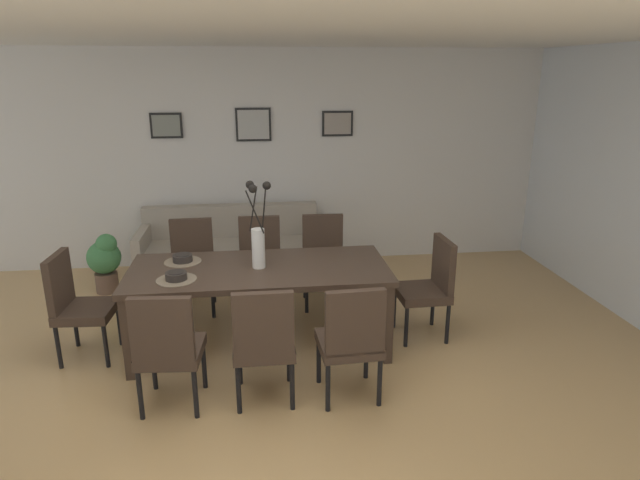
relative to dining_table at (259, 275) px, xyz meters
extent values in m
plane|color=tan|center=(-0.05, -0.95, -0.67)|extent=(9.00, 9.00, 0.00)
cube|color=silver|center=(-0.05, 2.30, 0.63)|extent=(9.00, 0.10, 2.60)
cube|color=white|center=(-0.05, -0.55, 1.97)|extent=(9.00, 7.20, 0.08)
cube|color=#3D2D23|center=(0.00, 0.00, 0.04)|extent=(2.20, 0.96, 0.05)
cube|color=#3D2D23|center=(1.04, 0.42, -0.33)|extent=(0.07, 0.07, 0.69)
cube|color=#3D2D23|center=(-1.04, 0.42, -0.33)|extent=(0.07, 0.07, 0.69)
cube|color=#3D2D23|center=(1.04, -0.42, -0.33)|extent=(0.07, 0.07, 0.69)
cube|color=#3D2D23|center=(-1.04, -0.42, -0.33)|extent=(0.07, 0.07, 0.69)
cube|color=#3D2D23|center=(-0.65, -0.80, -0.25)|extent=(0.47, 0.47, 0.08)
cube|color=#3D2D23|center=(-0.66, -0.99, 0.01)|extent=(0.42, 0.09, 0.48)
cylinder|color=black|center=(-0.45, -0.62, -0.48)|extent=(0.04, 0.04, 0.38)
cylinder|color=black|center=(-0.82, -0.60, -0.48)|extent=(0.04, 0.04, 0.38)
cylinder|color=black|center=(-0.47, -1.00, -0.48)|extent=(0.04, 0.04, 0.38)
cylinder|color=black|center=(-0.85, -0.97, -0.48)|extent=(0.04, 0.04, 0.38)
cube|color=#3D2D23|center=(-0.66, 0.81, -0.25)|extent=(0.46, 0.46, 0.08)
cube|color=#3D2D23|center=(-0.67, 1.00, 0.01)|extent=(0.42, 0.08, 0.48)
cylinder|color=black|center=(-0.84, 0.61, -0.48)|extent=(0.04, 0.04, 0.38)
cylinder|color=black|center=(-0.46, 0.63, -0.48)|extent=(0.04, 0.04, 0.38)
cylinder|color=black|center=(-0.86, 0.99, -0.48)|extent=(0.04, 0.04, 0.38)
cylinder|color=black|center=(-0.48, 1.01, -0.48)|extent=(0.04, 0.04, 0.38)
cube|color=#3D2D23|center=(0.01, -0.80, -0.25)|extent=(0.44, 0.44, 0.08)
cube|color=#3D2D23|center=(0.01, -0.99, 0.01)|extent=(0.42, 0.06, 0.48)
cylinder|color=black|center=(0.20, -0.61, -0.48)|extent=(0.04, 0.04, 0.38)
cylinder|color=black|center=(-0.18, -0.61, -0.48)|extent=(0.04, 0.04, 0.38)
cylinder|color=black|center=(0.20, -0.99, -0.48)|extent=(0.04, 0.04, 0.38)
cylinder|color=black|center=(-0.18, -0.99, -0.48)|extent=(0.04, 0.04, 0.38)
cube|color=#3D2D23|center=(0.01, 0.82, -0.25)|extent=(0.45, 0.45, 0.08)
cube|color=#3D2D23|center=(0.02, 1.01, 0.01)|extent=(0.42, 0.07, 0.48)
cylinder|color=black|center=(-0.18, 0.64, -0.48)|extent=(0.04, 0.04, 0.38)
cylinder|color=black|center=(0.20, 0.63, -0.48)|extent=(0.04, 0.04, 0.38)
cylinder|color=black|center=(-0.17, 1.02, -0.48)|extent=(0.04, 0.04, 0.38)
cylinder|color=black|center=(0.21, 1.01, -0.48)|extent=(0.04, 0.04, 0.38)
cube|color=#3D2D23|center=(0.63, -0.84, -0.25)|extent=(0.46, 0.46, 0.08)
cube|color=#3D2D23|center=(0.64, -1.03, 0.01)|extent=(0.42, 0.08, 0.48)
cylinder|color=black|center=(0.81, -0.64, -0.48)|extent=(0.04, 0.04, 0.38)
cylinder|color=black|center=(0.43, -0.66, -0.48)|extent=(0.04, 0.04, 0.38)
cylinder|color=black|center=(0.83, -1.02, -0.48)|extent=(0.04, 0.04, 0.38)
cylinder|color=black|center=(0.45, -1.04, -0.48)|extent=(0.04, 0.04, 0.38)
cube|color=#3D2D23|center=(0.66, 0.81, -0.25)|extent=(0.46, 0.46, 0.08)
cube|color=#3D2D23|center=(0.67, 1.00, 0.01)|extent=(0.42, 0.08, 0.48)
cylinder|color=black|center=(0.47, 0.63, -0.48)|extent=(0.04, 0.04, 0.38)
cylinder|color=black|center=(0.85, 0.62, -0.48)|extent=(0.04, 0.04, 0.38)
cylinder|color=black|center=(0.48, 1.01, -0.48)|extent=(0.04, 0.04, 0.38)
cylinder|color=black|center=(0.86, 1.00, -0.48)|extent=(0.04, 0.04, 0.38)
cube|color=#3D2D23|center=(-1.44, -0.01, -0.25)|extent=(0.47, 0.47, 0.08)
cube|color=#3D2D23|center=(-1.63, 0.00, 0.01)|extent=(0.09, 0.42, 0.48)
cylinder|color=black|center=(-1.27, -0.22, -0.48)|extent=(0.04, 0.04, 0.38)
cylinder|color=black|center=(-1.24, 0.16, -0.48)|extent=(0.04, 0.04, 0.38)
cylinder|color=black|center=(-1.65, -0.19, -0.48)|extent=(0.04, 0.04, 0.38)
cylinder|color=black|center=(-1.62, 0.19, -0.48)|extent=(0.04, 0.04, 0.38)
cube|color=#3D2D23|center=(1.45, 0.02, -0.25)|extent=(0.45, 0.45, 0.08)
cube|color=#3D2D23|center=(1.64, 0.03, 0.01)|extent=(0.07, 0.42, 0.48)
cylinder|color=black|center=(1.25, 0.20, -0.48)|extent=(0.04, 0.04, 0.38)
cylinder|color=black|center=(1.27, -0.18, -0.48)|extent=(0.04, 0.04, 0.38)
cylinder|color=black|center=(1.63, 0.22, -0.48)|extent=(0.04, 0.04, 0.38)
cylinder|color=black|center=(1.65, -0.16, -0.48)|extent=(0.04, 0.04, 0.38)
cylinder|color=white|center=(0.00, 0.00, 0.24)|extent=(0.11, 0.11, 0.34)
cylinder|color=black|center=(0.06, 0.02, 0.57)|extent=(0.05, 0.12, 0.37)
sphere|color=black|center=(0.09, 0.03, 0.77)|extent=(0.07, 0.07, 0.07)
cylinder|color=black|center=(-0.03, 0.05, 0.57)|extent=(0.08, 0.05, 0.38)
sphere|color=black|center=(-0.05, 0.08, 0.77)|extent=(0.07, 0.07, 0.07)
cylinder|color=black|center=(-0.02, -0.06, 0.57)|extent=(0.15, 0.06, 0.36)
sphere|color=black|center=(-0.03, -0.09, 0.77)|extent=(0.07, 0.07, 0.07)
cylinder|color=#7F705B|center=(-0.66, -0.22, 0.07)|extent=(0.32, 0.32, 0.01)
cylinder|color=#2D2826|center=(-0.66, -0.22, 0.10)|extent=(0.17, 0.17, 0.06)
cylinder|color=black|center=(-0.66, -0.22, 0.12)|extent=(0.13, 0.13, 0.04)
cylinder|color=#7F705B|center=(-0.66, 0.22, 0.07)|extent=(0.32, 0.32, 0.01)
cylinder|color=#2D2826|center=(-0.66, 0.22, 0.10)|extent=(0.17, 0.17, 0.06)
cylinder|color=black|center=(-0.66, 0.22, 0.12)|extent=(0.13, 0.13, 0.04)
cube|color=#A89E8E|center=(-0.31, 1.70, -0.46)|extent=(2.07, 0.84, 0.42)
cube|color=#A89E8E|center=(-0.31, 2.04, -0.06)|extent=(2.07, 0.16, 0.38)
cube|color=#A89E8E|center=(0.68, 1.70, -0.15)|extent=(0.10, 0.84, 0.20)
cube|color=#A89E8E|center=(-1.29, 1.70, -0.15)|extent=(0.10, 0.84, 0.20)
cube|color=black|center=(-1.01, 2.24, 1.05)|extent=(0.37, 0.02, 0.29)
cube|color=gray|center=(-1.01, 2.22, 1.05)|extent=(0.32, 0.01, 0.24)
cube|color=black|center=(0.00, 2.24, 1.05)|extent=(0.42, 0.02, 0.39)
cube|color=#B2B2AD|center=(0.00, 2.22, 1.05)|extent=(0.37, 0.01, 0.34)
cube|color=black|center=(1.01, 2.24, 1.05)|extent=(0.37, 0.02, 0.30)
cube|color=#9E9389|center=(1.01, 2.22, 1.05)|extent=(0.32, 0.01, 0.25)
cylinder|color=brown|center=(-1.67, 1.45, -0.56)|extent=(0.24, 0.24, 0.22)
sphere|color=#42844C|center=(-1.67, 1.45, -0.27)|extent=(0.36, 0.36, 0.36)
sphere|color=#42844C|center=(-1.62, 1.42, -0.11)|extent=(0.22, 0.22, 0.22)
camera|label=1|loc=(-0.01, -4.37, 1.67)|focal=30.53mm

